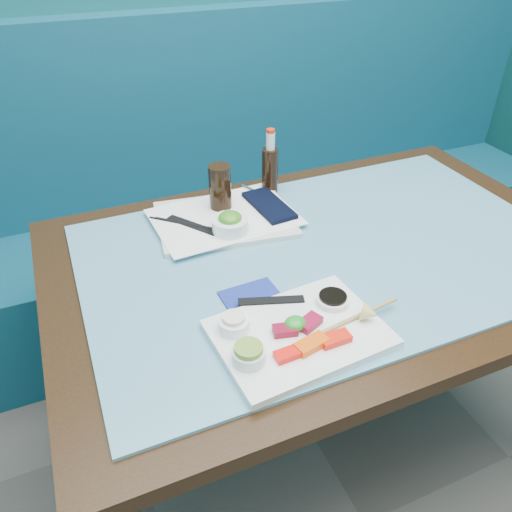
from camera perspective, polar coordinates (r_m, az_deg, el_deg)
name	(u,v)px	position (r m, az deg, el deg)	size (l,w,h in m)	color
booth_bench	(223,221)	(2.13, -3.81, 4.06)	(3.00, 0.56, 1.17)	navy
dining_table	(326,278)	(1.34, 7.98, -2.50)	(1.40, 0.90, 0.75)	black
glass_top	(329,251)	(1.29, 8.30, 0.57)	(1.22, 0.76, 0.01)	#5794AF
sashimi_plate	(299,334)	(1.03, 4.95, -8.84)	(0.34, 0.24, 0.02)	white
salmon_left	(289,354)	(0.96, 3.81, -11.09)	(0.06, 0.03, 0.01)	#FF130A
salmon_mid	(311,344)	(0.98, 6.34, -9.99)	(0.07, 0.03, 0.02)	#FF530A
salmon_right	(335,339)	(1.00, 9.03, -9.34)	(0.06, 0.03, 0.02)	#FF1F0A
tuna_left	(285,330)	(1.01, 3.34, -8.46)	(0.05, 0.03, 0.02)	maroon
tuna_right	(309,323)	(1.03, 6.13, -7.58)	(0.05, 0.03, 0.02)	maroon
seaweed_garnish	(295,324)	(1.02, 4.50, -7.70)	(0.05, 0.04, 0.03)	#228D20
ramekin_wasabi	(249,356)	(0.95, -0.86, -11.32)	(0.06, 0.06, 0.03)	white
wasabi_fill	(248,349)	(0.94, -0.87, -10.53)	(0.05, 0.05, 0.01)	olive
ramekin_ginger	(234,324)	(1.01, -2.54, -7.82)	(0.06, 0.06, 0.03)	white
ginger_fill	(234,318)	(1.00, -2.56, -7.07)	(0.05, 0.05, 0.01)	#F5E7C9
soy_dish	(333,300)	(1.09, 8.74, -4.97)	(0.07, 0.07, 0.01)	white
soy_fill	(333,296)	(1.08, 8.79, -4.57)	(0.06, 0.06, 0.01)	black
lemon_wedge	(370,314)	(1.05, 12.89, -6.43)	(0.04, 0.04, 0.03)	#ECD86F
chopstick_sleeve	(271,300)	(1.08, 1.75, -5.10)	(0.14, 0.02, 0.00)	black
wooden_chopstick_a	(350,319)	(1.05, 10.74, -7.12)	(0.01, 0.01, 0.23)	#A7724E
wooden_chopstick_b	(355,318)	(1.06, 11.20, -6.96)	(0.01, 0.01, 0.23)	#A1894B
serving_tray	(224,219)	(1.39, -3.63, 4.21)	(0.36, 0.27, 0.01)	silver
paper_placemat	(224,217)	(1.38, -3.65, 4.49)	(0.38, 0.27, 0.00)	white
seaweed_bowl	(230,225)	(1.31, -2.97, 3.54)	(0.10, 0.10, 0.04)	white
seaweed_salad	(230,218)	(1.30, -3.00, 4.39)	(0.06, 0.06, 0.03)	#3C871F
cola_glass	(220,187)	(1.40, -4.13, 7.84)	(0.06, 0.06, 0.13)	black
navy_pouch	(269,205)	(1.42, 1.49, 5.80)	(0.08, 0.19, 0.01)	black
fork	(253,190)	(1.51, -0.37, 7.51)	(0.01, 0.01, 0.09)	silver
black_chopstick_a	(191,225)	(1.35, -7.47, 3.50)	(0.01, 0.01, 0.25)	black
black_chopstick_b	(194,225)	(1.35, -7.14, 3.56)	(0.01, 0.01, 0.23)	black
tray_sleeve	(192,225)	(1.35, -7.30, 3.50)	(0.03, 0.16, 0.00)	black
cola_bottle_body	(270,171)	(1.51, 1.60, 9.70)	(0.05, 0.05, 0.14)	black
cola_bottle_neck	(270,141)	(1.47, 1.66, 13.00)	(0.03, 0.03, 0.05)	silver
cola_bottle_cap	(271,131)	(1.46, 1.68, 14.10)	(0.02, 0.02, 0.01)	red
blue_napkin	(254,301)	(1.11, -0.18, -5.19)	(0.13, 0.13, 0.01)	navy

